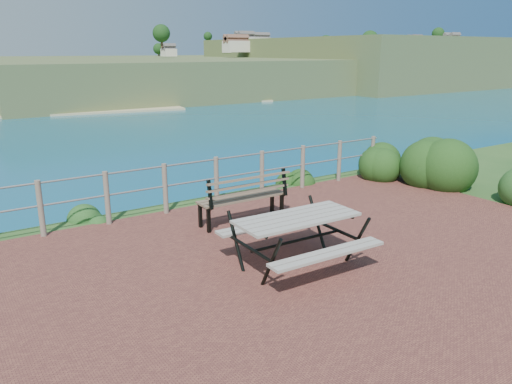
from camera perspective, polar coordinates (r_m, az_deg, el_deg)
ground at (r=7.98m, az=7.50°, el=-7.37°), size 10.00×7.00×0.12m
safety_railing at (r=10.41m, az=-4.55°, el=1.61°), size 9.40×0.10×1.00m
distant_bay at (r=273.84m, az=7.07°, el=14.81°), size 290.00×232.36×24.00m
picnic_table at (r=7.41m, az=4.67°, el=-5.00°), size 1.86×1.60×0.78m
park_bench at (r=9.24m, az=-1.60°, el=0.23°), size 1.73×0.44×0.97m
shrub_right_front at (r=13.01m, az=20.12°, el=0.97°), size 1.63×1.63×2.31m
shrub_right_edge at (r=13.18m, az=13.59°, el=1.69°), size 1.20×1.20×1.71m
shrub_lip_west at (r=10.03m, az=-18.53°, el=-3.16°), size 0.68×0.68×0.38m
shrub_lip_east at (r=12.25m, az=4.68°, el=1.03°), size 0.76×0.76×0.49m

